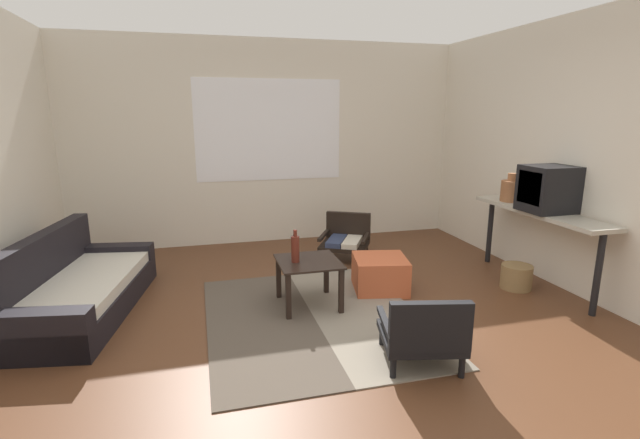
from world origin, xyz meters
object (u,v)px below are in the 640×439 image
(wicker_basket, at_px, (516,277))
(clay_vase, at_px, (511,190))
(couch, at_px, (75,290))
(ottoman_orange, at_px, (380,274))
(crt_television, at_px, (548,189))
(glass_bottle, at_px, (295,248))
(coffee_table, at_px, (309,270))
(armchair_by_window, at_px, (346,238))
(armchair_striped_foreground, at_px, (423,332))
(console_shelf, at_px, (539,219))

(wicker_basket, bearing_deg, clay_vase, 65.28)
(couch, distance_m, clay_vase, 4.51)
(ottoman_orange, relative_size, crt_television, 1.14)
(crt_television, xyz_separation_m, glass_bottle, (-2.52, 0.16, -0.46))
(crt_television, bearing_deg, clay_vase, 89.67)
(ottoman_orange, distance_m, glass_bottle, 1.02)
(couch, xyz_separation_m, wicker_basket, (4.22, -0.50, -0.10))
(coffee_table, bearing_deg, couch, 169.58)
(armchair_by_window, relative_size, clay_vase, 2.40)
(armchair_by_window, xyz_separation_m, armchair_striped_foreground, (-0.24, -2.51, 0.00))
(coffee_table, distance_m, console_shelf, 2.43)
(armchair_striped_foreground, bearing_deg, glass_bottle, 118.13)
(coffee_table, relative_size, clay_vase, 1.84)
(glass_bottle, bearing_deg, console_shelf, -1.82)
(crt_television, distance_m, wicker_basket, 0.94)
(armchair_striped_foreground, xyz_separation_m, console_shelf, (1.86, 1.15, 0.45))
(armchair_by_window, bearing_deg, wicker_basket, -45.55)
(coffee_table, xyz_separation_m, glass_bottle, (-0.12, 0.00, 0.22))
(console_shelf, xyz_separation_m, clay_vase, (-0.00, 0.47, 0.22))
(couch, xyz_separation_m, armchair_striped_foreground, (2.59, -1.61, 0.04))
(armchair_striped_foreground, xyz_separation_m, wicker_basket, (1.63, 1.10, -0.14))
(crt_television, bearing_deg, ottoman_orange, 167.44)
(coffee_table, height_order, wicker_basket, coffee_table)
(crt_television, bearing_deg, console_shelf, 87.74)
(armchair_striped_foreground, bearing_deg, armchair_by_window, 84.44)
(couch, xyz_separation_m, crt_television, (4.45, -0.54, 0.81))
(console_shelf, height_order, glass_bottle, console_shelf)
(clay_vase, bearing_deg, wicker_basket, -114.72)
(armchair_by_window, xyz_separation_m, glass_bottle, (-0.90, -1.28, 0.31))
(crt_television, relative_size, glass_bottle, 1.52)
(crt_television, relative_size, wicker_basket, 1.48)
(console_shelf, height_order, crt_television, crt_television)
(armchair_by_window, relative_size, console_shelf, 0.44)
(coffee_table, relative_size, armchair_striped_foreground, 0.87)
(crt_television, bearing_deg, wicker_basket, 171.52)
(armchair_by_window, xyz_separation_m, clay_vase, (1.62, -0.90, 0.67))
(couch, relative_size, clay_vase, 6.31)
(armchair_striped_foreground, relative_size, clay_vase, 2.13)
(couch, relative_size, coffee_table, 3.42)
(crt_television, relative_size, clay_vase, 1.46)
(couch, bearing_deg, ottoman_orange, -3.61)
(console_shelf, bearing_deg, wicker_basket, -169.22)
(armchair_striped_foreground, bearing_deg, ottoman_orange, 79.78)
(armchair_striped_foreground, xyz_separation_m, crt_television, (1.86, 1.07, 0.77))
(ottoman_orange, distance_m, wicker_basket, 1.41)
(crt_television, distance_m, glass_bottle, 2.56)
(coffee_table, xyz_separation_m, armchair_striped_foreground, (0.54, -1.23, -0.09))
(coffee_table, height_order, crt_television, crt_television)
(coffee_table, xyz_separation_m, crt_television, (2.39, -0.16, 0.68))
(armchair_striped_foreground, bearing_deg, crt_television, 29.89)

